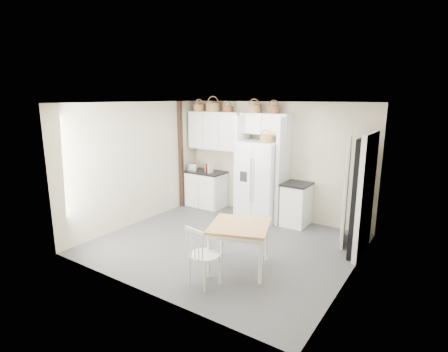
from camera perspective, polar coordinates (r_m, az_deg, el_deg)
The scene contains 28 objects.
floor at distance 6.67m, azimuth 0.19°, elevation -11.05°, with size 4.50×4.50×0.00m, color #3D3D3E.
ceiling at distance 6.10m, azimuth 0.21°, elevation 11.87°, with size 4.50×4.50×0.00m, color white.
wall_back at distance 7.97m, azimuth 8.17°, elevation 2.56°, with size 4.50×4.50×0.00m, color tan.
wall_left at distance 7.71m, azimuth -13.89°, elevation 1.97°, with size 4.00×4.00×0.00m, color tan.
wall_right at distance 5.39m, azimuth 20.57°, elevation -3.07°, with size 4.00×4.00×0.00m, color tan.
refrigerator at distance 7.81m, azimuth 5.95°, elevation -0.76°, with size 0.91×0.73×1.75m, color white.
base_cab_left at distance 8.77m, azimuth -2.94°, elevation -2.20°, with size 0.93×0.59×0.86m, color white.
base_cab_right at distance 7.64m, azimuth 11.70°, elevation -4.66°, with size 0.50×0.60×0.88m, color white.
dining_table at distance 5.66m, azimuth 2.56°, elevation -11.47°, with size 0.90×0.90×0.75m, color #AC7339.
windsor_chair at distance 5.18m, azimuth -3.18°, elevation -12.80°, with size 0.45×0.41×0.92m, color white.
counter_left at distance 8.67m, azimuth -2.97°, elevation 0.67°, with size 0.97×0.63×0.04m, color black.
counter_right at distance 7.51m, azimuth 11.86°, elevation -1.30°, with size 0.54×0.64×0.04m, color black.
toaster at distance 8.79m, azimuth -5.14°, elevation 1.50°, with size 0.24×0.14×0.17m, color silver.
cookbook_red at distance 8.54m, azimuth -2.90°, elevation 1.34°, with size 0.03×0.14×0.21m, color #943823.
cookbook_cream at distance 8.46m, azimuth -2.23°, elevation 1.34°, with size 0.03×0.16×0.24m, color beige.
basket_upper_a at distance 8.75m, azimuth -4.08°, elevation 11.02°, with size 0.29×0.29×0.16m, color brown.
basket_upper_b at distance 8.50m, azimuth -1.82°, elevation 11.14°, with size 0.35×0.35×0.21m, color brown.
basket_upper_c at distance 8.27m, azimuth 0.63°, elevation 10.84°, with size 0.23×0.23×0.13m, color #562819.
basket_bridge_a at distance 7.91m, azimuth 4.94°, elevation 10.85°, with size 0.30×0.30×0.17m, color brown.
basket_bridge_b at distance 7.69m, azimuth 8.09°, elevation 10.67°, with size 0.28×0.28×0.16m, color #562819.
basket_fridge_b at distance 7.48m, azimuth 6.90°, elevation 6.02°, with size 0.27×0.27×0.15m, color brown.
upper_cabinet at distance 8.50m, azimuth -1.42°, elevation 7.40°, with size 1.40×0.34×0.90m, color white.
bridge_cabinet at distance 7.78m, azimuth 6.81°, elevation 8.48°, with size 1.12×0.34×0.45m, color white.
fridge_panel_left at distance 8.05m, azimuth 2.97°, elevation 1.68°, with size 0.08×0.60×2.30m, color white.
fridge_panel_right at distance 7.59m, azimuth 9.60°, elevation 0.84°, with size 0.08×0.60×2.30m, color white.
trim_post at distance 8.63m, azimuth -7.06°, elevation 3.37°, with size 0.09×0.09×2.60m, color black.
doorway_void at distance 6.43m, azimuth 21.70°, elevation -3.22°, with size 0.18×0.85×2.05m, color black.
door_slab at distance 6.82m, azimuth 19.36°, elevation -2.15°, with size 0.80×0.04×2.05m, color white.
Camera 1 is at (3.37, -5.09, 2.70)m, focal length 28.00 mm.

